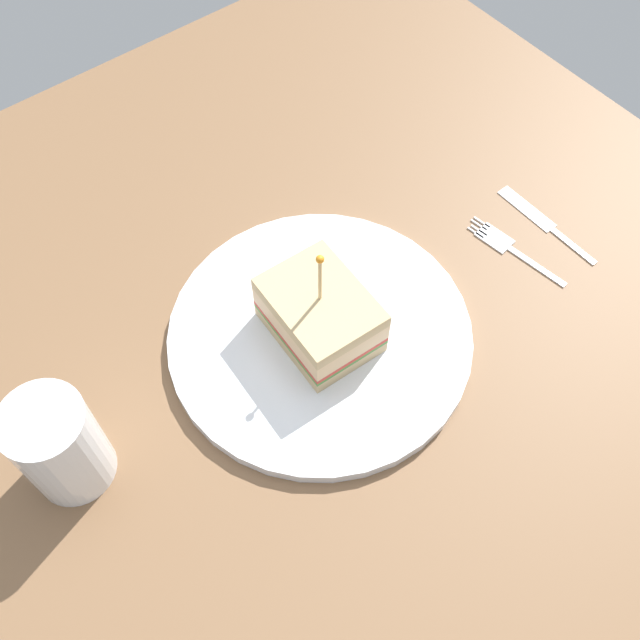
% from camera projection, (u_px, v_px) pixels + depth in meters
% --- Properties ---
extents(ground_plane, '(0.94, 0.94, 0.02)m').
position_uv_depth(ground_plane, '(320.00, 344.00, 0.69)').
color(ground_plane, brown).
extents(plate, '(0.28, 0.28, 0.01)m').
position_uv_depth(plate, '(320.00, 335.00, 0.68)').
color(plate, white).
rests_on(plate, ground_plane).
extents(sandwich_half_center, '(0.11, 0.08, 0.11)m').
position_uv_depth(sandwich_half_center, '(320.00, 315.00, 0.65)').
color(sandwich_half_center, tan).
rests_on(sandwich_half_center, plate).
extents(drink_glass, '(0.07, 0.07, 0.10)m').
position_uv_depth(drink_glass, '(62.00, 448.00, 0.58)').
color(drink_glass, gold).
rests_on(drink_glass, ground_plane).
extents(fork, '(0.12, 0.03, 0.00)m').
position_uv_depth(fork, '(505.00, 245.00, 0.74)').
color(fork, silver).
rests_on(fork, ground_plane).
extents(knife, '(0.13, 0.02, 0.00)m').
position_uv_depth(knife, '(542.00, 220.00, 0.76)').
color(knife, silver).
rests_on(knife, ground_plane).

